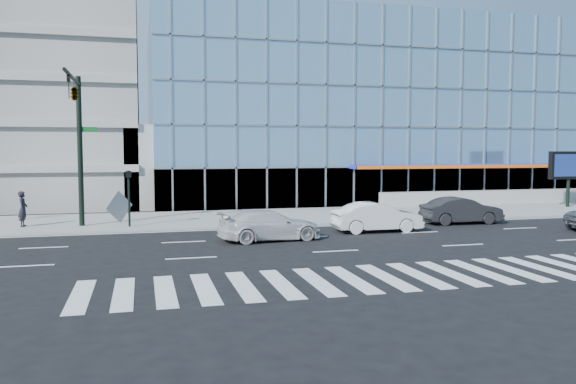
% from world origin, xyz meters
% --- Properties ---
extents(ground, '(160.00, 160.00, 0.00)m').
position_xyz_m(ground, '(0.00, 0.00, 0.00)').
color(ground, black).
rests_on(ground, ground).
extents(sidewalk, '(120.00, 8.00, 0.15)m').
position_xyz_m(sidewalk, '(0.00, 8.00, 0.07)').
color(sidewalk, gray).
rests_on(sidewalk, ground).
extents(theatre_building, '(42.00, 26.00, 15.00)m').
position_xyz_m(theatre_building, '(14.00, 26.00, 7.50)').
color(theatre_building, '#76A6C5').
rests_on(theatre_building, ground).
extents(ramp_block, '(6.00, 8.00, 6.00)m').
position_xyz_m(ramp_block, '(-6.00, 18.00, 3.00)').
color(ramp_block, gray).
rests_on(ramp_block, ground).
extents(retaining_wall, '(30.00, 0.80, 1.00)m').
position_xyz_m(retaining_wall, '(24.00, 11.60, 0.65)').
color(retaining_wall, gray).
rests_on(retaining_wall, sidewalk).
extents(traffic_signal, '(1.14, 5.74, 8.00)m').
position_xyz_m(traffic_signal, '(-11.00, 4.57, 6.16)').
color(traffic_signal, black).
rests_on(traffic_signal, sidewalk).
extents(ped_signal_post, '(0.30, 0.33, 3.00)m').
position_xyz_m(ped_signal_post, '(-8.50, 4.94, 2.14)').
color(ped_signal_post, black).
rests_on(ped_signal_post, sidewalk).
extents(marquee_sign, '(3.20, 0.43, 4.00)m').
position_xyz_m(marquee_sign, '(22.00, 7.99, 3.07)').
color(marquee_sign, black).
rests_on(marquee_sign, sidewalk).
extents(white_suv, '(5.07, 2.48, 1.42)m').
position_xyz_m(white_suv, '(-2.04, -0.50, 0.71)').
color(white_suv, silver).
rests_on(white_suv, ground).
extents(white_sedan, '(4.67, 1.72, 1.53)m').
position_xyz_m(white_sedan, '(3.96, 0.81, 0.76)').
color(white_sedan, silver).
rests_on(white_sedan, ground).
extents(dark_sedan, '(4.67, 1.76, 1.52)m').
position_xyz_m(dark_sedan, '(9.96, 2.54, 0.76)').
color(dark_sedan, black).
rests_on(dark_sedan, ground).
extents(pedestrian, '(0.48, 0.71, 1.90)m').
position_xyz_m(pedestrian, '(-13.99, 6.39, 1.10)').
color(pedestrian, black).
rests_on(pedestrian, sidewalk).
extents(tilted_panel, '(1.43, 1.24, 1.84)m').
position_xyz_m(tilted_panel, '(-9.08, 6.70, 1.07)').
color(tilted_panel, gray).
rests_on(tilted_panel, sidewalk).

